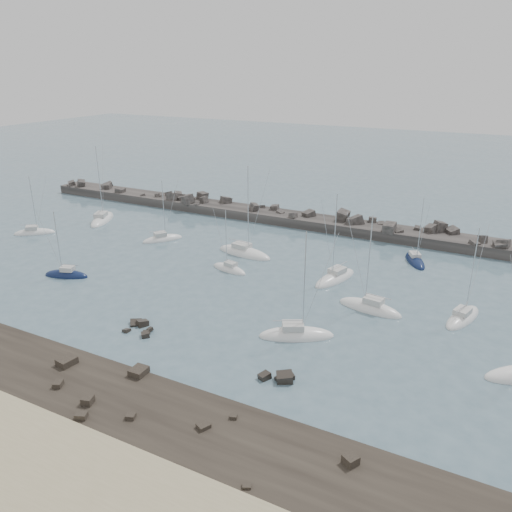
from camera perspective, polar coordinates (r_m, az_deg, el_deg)
The scene contains 16 objects.
ground at distance 65.30m, azimuth -5.04°, elevation -5.73°, with size 400.00×400.00×0.00m, color slate.
rock_shelf at distance 51.22m, azimuth -19.14°, elevation -15.26°, with size 140.00×12.17×1.87m.
rock_cluster_near at distance 61.61m, azimuth -13.15°, elevation -7.96°, with size 4.68×3.54×1.50m.
rock_cluster_far at distance 51.18m, azimuth 2.98°, elevation -13.80°, with size 3.70×2.89×1.54m.
breakwater at distance 99.81m, azimuth 2.74°, elevation 4.17°, with size 115.00×7.31×5.39m.
sailboat_0 at distance 101.02m, azimuth -23.98°, elevation 2.41°, with size 7.09×6.32×11.63m.
sailboat_1 at distance 104.76m, azimuth -17.16°, elevation 3.95°, with size 6.95×10.45×15.84m.
sailboat_2 at distance 79.00m, azimuth -20.85°, elevation -2.08°, with size 7.01×4.03×10.85m.
sailboat_3 at distance 90.40m, azimuth -10.64°, elevation 1.86°, with size 6.07×7.24×11.66m.
sailboat_4 at distance 82.38m, azimuth -1.35°, elevation 0.31°, with size 10.45×4.46×15.92m.
sailboat_5 at distance 76.09m, azimuth -3.06°, elevation -1.54°, with size 6.62×3.26×10.21m.
sailboat_6 at distance 73.61m, azimuth 9.03°, elevation -2.58°, with size 5.17×9.25×14.01m.
sailboat_7 at distance 58.38m, azimuth 4.62°, elevation -9.04°, with size 8.95×6.46×13.86m.
sailboat_8 at distance 83.06m, azimuth 17.71°, elevation -0.56°, with size 5.28×7.40×11.42m.
sailboat_9 at distance 65.76m, azimuth 12.89°, elevation -5.87°, with size 8.75×3.79×13.57m.
sailboat_10 at distance 66.94m, azimuth 22.53°, elevation -6.57°, with size 4.63×8.32×12.59m.
Camera 1 is at (31.60, -49.00, 29.42)m, focal length 35.00 mm.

